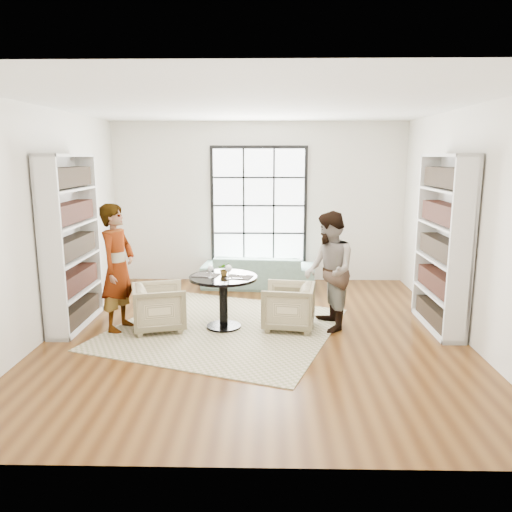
{
  "coord_description": "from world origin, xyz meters",
  "views": [
    {
      "loc": [
        0.15,
        -6.46,
        2.37
      ],
      "look_at": [
        0.0,
        0.4,
        0.99
      ],
      "focal_mm": 35.0,
      "sensor_mm": 36.0,
      "label": 1
    }
  ],
  "objects_px": {
    "sofa": "(258,271)",
    "armchair_left": "(159,307)",
    "armchair_right": "(288,306)",
    "person_right": "(329,271)",
    "pedestal_table": "(223,291)",
    "wine_glass_right": "(228,269)",
    "flower_centerpiece": "(224,269)",
    "person_left": "(118,268)",
    "wine_glass_left": "(210,269)"
  },
  "relations": [
    {
      "from": "wine_glass_left",
      "to": "armchair_left",
      "type": "bearing_deg",
      "value": 178.65
    },
    {
      "from": "person_right",
      "to": "wine_glass_left",
      "type": "bearing_deg",
      "value": -93.48
    },
    {
      "from": "wine_glass_left",
      "to": "wine_glass_right",
      "type": "xyz_separation_m",
      "value": [
        0.25,
        -0.07,
        0.02
      ]
    },
    {
      "from": "sofa",
      "to": "wine_glass_left",
      "type": "height_order",
      "value": "wine_glass_left"
    },
    {
      "from": "sofa",
      "to": "armchair_left",
      "type": "distance_m",
      "value": 2.69
    },
    {
      "from": "person_right",
      "to": "person_left",
      "type": "bearing_deg",
      "value": -95.42
    },
    {
      "from": "pedestal_table",
      "to": "armchair_left",
      "type": "relative_size",
      "value": 1.33
    },
    {
      "from": "armchair_left",
      "to": "person_right",
      "type": "xyz_separation_m",
      "value": [
        2.33,
        0.09,
        0.5
      ]
    },
    {
      "from": "pedestal_table",
      "to": "wine_glass_right",
      "type": "bearing_deg",
      "value": -61.69
    },
    {
      "from": "wine_glass_left",
      "to": "wine_glass_right",
      "type": "distance_m",
      "value": 0.26
    },
    {
      "from": "wine_glass_right",
      "to": "wine_glass_left",
      "type": "bearing_deg",
      "value": 164.82
    },
    {
      "from": "pedestal_table",
      "to": "sofa",
      "type": "relative_size",
      "value": 0.46
    },
    {
      "from": "sofa",
      "to": "armchair_right",
      "type": "relative_size",
      "value": 2.9
    },
    {
      "from": "pedestal_table",
      "to": "wine_glass_left",
      "type": "bearing_deg",
      "value": -150.44
    },
    {
      "from": "person_right",
      "to": "wine_glass_left",
      "type": "xyz_separation_m",
      "value": [
        -1.62,
        -0.1,
        0.05
      ]
    },
    {
      "from": "armchair_right",
      "to": "wine_glass_right",
      "type": "distance_m",
      "value": 1.01
    },
    {
      "from": "wine_glass_right",
      "to": "flower_centerpiece",
      "type": "xyz_separation_m",
      "value": [
        -0.07,
        0.2,
        -0.05
      ]
    },
    {
      "from": "pedestal_table",
      "to": "person_left",
      "type": "distance_m",
      "value": 1.47
    },
    {
      "from": "pedestal_table",
      "to": "armchair_right",
      "type": "xyz_separation_m",
      "value": [
        0.9,
        0.01,
        -0.22
      ]
    },
    {
      "from": "armchair_right",
      "to": "wine_glass_left",
      "type": "relative_size",
      "value": 4.01
    },
    {
      "from": "armchair_left",
      "to": "wine_glass_right",
      "type": "distance_m",
      "value": 1.13
    },
    {
      "from": "wine_glass_left",
      "to": "person_right",
      "type": "bearing_deg",
      "value": 3.67
    },
    {
      "from": "wine_glass_right",
      "to": "person_right",
      "type": "bearing_deg",
      "value": 7.18
    },
    {
      "from": "armchair_left",
      "to": "person_right",
      "type": "distance_m",
      "value": 2.39
    },
    {
      "from": "person_right",
      "to": "armchair_right",
      "type": "bearing_deg",
      "value": -97.15
    },
    {
      "from": "sofa",
      "to": "armchair_left",
      "type": "bearing_deg",
      "value": 64.76
    },
    {
      "from": "wine_glass_right",
      "to": "flower_centerpiece",
      "type": "relative_size",
      "value": 1.04
    },
    {
      "from": "person_right",
      "to": "wine_glass_left",
      "type": "height_order",
      "value": "person_right"
    },
    {
      "from": "flower_centerpiece",
      "to": "pedestal_table",
      "type": "bearing_deg",
      "value": -108.89
    },
    {
      "from": "armchair_left",
      "to": "wine_glass_left",
      "type": "bearing_deg",
      "value": -107.06
    },
    {
      "from": "wine_glass_right",
      "to": "flower_centerpiece",
      "type": "distance_m",
      "value": 0.22
    },
    {
      "from": "person_left",
      "to": "wine_glass_left",
      "type": "bearing_deg",
      "value": -77.18
    },
    {
      "from": "wine_glass_left",
      "to": "wine_glass_right",
      "type": "height_order",
      "value": "wine_glass_right"
    },
    {
      "from": "sofa",
      "to": "wine_glass_right",
      "type": "distance_m",
      "value": 2.52
    },
    {
      "from": "armchair_right",
      "to": "pedestal_table",
      "type": "bearing_deg",
      "value": -80.78
    },
    {
      "from": "person_left",
      "to": "person_right",
      "type": "bearing_deg",
      "value": -74.69
    },
    {
      "from": "armchair_left",
      "to": "wine_glass_left",
      "type": "xyz_separation_m",
      "value": [
        0.72,
        -0.02,
        0.55
      ]
    },
    {
      "from": "person_left",
      "to": "sofa",
      "type": "bearing_deg",
      "value": -25.25
    },
    {
      "from": "person_right",
      "to": "wine_glass_right",
      "type": "bearing_deg",
      "value": -89.97
    },
    {
      "from": "pedestal_table",
      "to": "wine_glass_right",
      "type": "height_order",
      "value": "wine_glass_right"
    },
    {
      "from": "pedestal_table",
      "to": "person_left",
      "type": "bearing_deg",
      "value": -176.95
    },
    {
      "from": "armchair_left",
      "to": "armchair_right",
      "type": "bearing_deg",
      "value": -102.92
    },
    {
      "from": "person_left",
      "to": "person_right",
      "type": "xyz_separation_m",
      "value": [
        2.88,
        0.09,
        -0.05
      ]
    },
    {
      "from": "armchair_right",
      "to": "flower_centerpiece",
      "type": "xyz_separation_m",
      "value": [
        -0.89,
        0.03,
        0.52
      ]
    },
    {
      "from": "flower_centerpiece",
      "to": "sofa",
      "type": "bearing_deg",
      "value": 78.91
    },
    {
      "from": "pedestal_table",
      "to": "armchair_right",
      "type": "height_order",
      "value": "pedestal_table"
    },
    {
      "from": "person_right",
      "to": "pedestal_table",
      "type": "bearing_deg",
      "value": -96.73
    },
    {
      "from": "sofa",
      "to": "wine_glass_left",
      "type": "bearing_deg",
      "value": 79.82
    },
    {
      "from": "armchair_right",
      "to": "wine_glass_left",
      "type": "xyz_separation_m",
      "value": [
        -1.07,
        -0.1,
        0.56
      ]
    },
    {
      "from": "sofa",
      "to": "person_left",
      "type": "xyz_separation_m",
      "value": [
        -1.88,
        -2.34,
        0.58
      ]
    }
  ]
}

